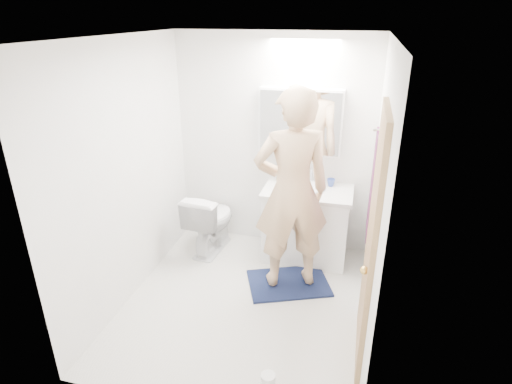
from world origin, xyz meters
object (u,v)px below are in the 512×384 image
(vanity_cabinet, at_px, (306,225))
(person, at_px, (292,192))
(medicine_cabinet, at_px, (300,122))
(toilet_paper_roll, at_px, (268,380))
(soap_bottle_a, at_px, (280,172))
(toilet, at_px, (211,221))
(soap_bottle_b, at_px, (290,175))
(toothbrush_cup, at_px, (331,183))

(vanity_cabinet, xyz_separation_m, person, (-0.08, -0.58, 0.64))
(medicine_cabinet, bearing_deg, person, -85.68)
(vanity_cabinet, bearing_deg, toilet_paper_roll, -90.15)
(soap_bottle_a, xyz_separation_m, toilet_paper_roll, (0.33, -2.02, -0.89))
(medicine_cabinet, xyz_separation_m, person, (0.06, -0.79, -0.47))
(medicine_cabinet, bearing_deg, toilet_paper_roll, -86.23)
(vanity_cabinet, height_order, person, person)
(person, xyz_separation_m, soap_bottle_a, (-0.25, 0.73, -0.09))
(toilet, height_order, toilet_paper_roll, toilet)
(soap_bottle_b, bearing_deg, toilet_paper_roll, -83.85)
(toilet, distance_m, soap_bottle_a, 0.98)
(toothbrush_cup, relative_size, toilet_paper_roll, 0.82)
(soap_bottle_a, bearing_deg, soap_bottle_b, 15.82)
(soap_bottle_b, distance_m, toilet_paper_roll, 2.23)
(vanity_cabinet, bearing_deg, toilet, -173.92)
(soap_bottle_b, bearing_deg, soap_bottle_a, -164.18)
(medicine_cabinet, height_order, soap_bottle_b, medicine_cabinet)
(vanity_cabinet, relative_size, soap_bottle_a, 3.78)
(toothbrush_cup, bearing_deg, soap_bottle_b, 177.46)
(toilet, relative_size, soap_bottle_b, 4.45)
(person, distance_m, soap_bottle_a, 0.78)
(vanity_cabinet, xyz_separation_m, toothbrush_cup, (0.22, 0.16, 0.47))
(soap_bottle_b, distance_m, toothbrush_cup, 0.45)
(toilet, relative_size, toilet_paper_roll, 6.67)
(medicine_cabinet, bearing_deg, toilet, -160.88)
(soap_bottle_b, bearing_deg, toilet, -160.93)
(soap_bottle_a, relative_size, toilet_paper_roll, 2.17)
(soap_bottle_a, bearing_deg, vanity_cabinet, -24.31)
(medicine_cabinet, xyz_separation_m, toothbrush_cup, (0.37, -0.05, -0.64))
(medicine_cabinet, xyz_separation_m, soap_bottle_b, (-0.08, -0.03, -0.60))
(toilet, xyz_separation_m, person, (1.00, -0.47, 0.66))
(toilet, bearing_deg, soap_bottle_a, -154.21)
(vanity_cabinet, bearing_deg, soap_bottle_a, 155.69)
(soap_bottle_a, bearing_deg, toilet_paper_roll, -80.81)
(person, bearing_deg, medicine_cabinet, -107.89)
(person, bearing_deg, toilet_paper_roll, 71.21)
(vanity_cabinet, relative_size, medicine_cabinet, 1.02)
(person, distance_m, soap_bottle_b, 0.79)
(toothbrush_cup, bearing_deg, vanity_cabinet, -144.55)
(soap_bottle_b, relative_size, toothbrush_cup, 1.83)
(toilet, xyz_separation_m, toilet_paper_roll, (1.07, -1.76, -0.32))
(soap_bottle_a, relative_size, toothbrush_cup, 2.64)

